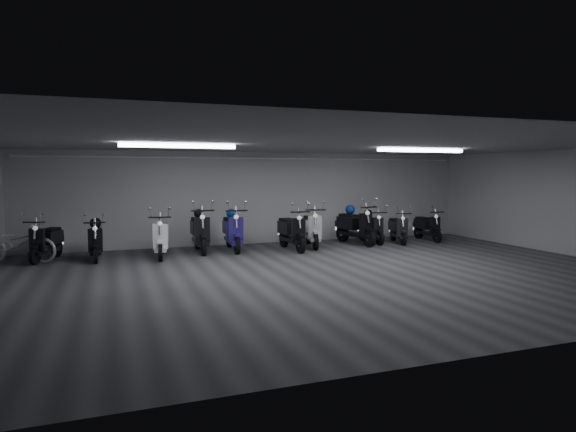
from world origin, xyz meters
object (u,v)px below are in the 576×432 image
object	(u,v)px
scooter_4	(233,225)
bicycle	(18,239)
scooter_6	(312,223)
helmet_3	(198,214)
scooter_1	(96,236)
scooter_10	(428,222)
helmet_0	(96,223)
helmet_2	(350,210)
helmet_1	(368,214)
scooter_9	(398,224)
scooter_8	(371,223)
scooter_5	(292,226)
scooter_7	(355,221)
helmet_4	(231,213)
scooter_3	(200,225)
scooter_0	(46,236)
scooter_2	(161,231)

from	to	relation	value
scooter_4	bicycle	xyz separation A→B (m)	(-5.31, -0.08, -0.14)
scooter_6	scooter_4	bearing A→B (deg)	-168.53
scooter_4	helmet_3	distance (m)	1.01
scooter_1	scooter_10	distance (m)	9.93
scooter_1	scooter_6	size ratio (longest dim) A/B	0.87
helmet_0	helmet_2	xyz separation A→B (m)	(7.32, 0.26, 0.15)
helmet_0	helmet_1	distance (m)	7.97
scooter_10	helmet_2	world-z (taller)	helmet_2
scooter_9	helmet_1	world-z (taller)	scooter_9
scooter_8	bicycle	world-z (taller)	scooter_8
scooter_8	helmet_0	bearing A→B (deg)	-177.96
scooter_1	scooter_6	distance (m)	5.93
scooter_5	scooter_9	distance (m)	3.59
scooter_6	scooter_7	distance (m)	1.44
scooter_8	scooter_9	distance (m)	0.84
helmet_1	helmet_4	xyz separation A→B (m)	(-4.39, 0.02, 0.13)
scooter_8	helmet_2	distance (m)	0.80
scooter_3	helmet_0	bearing A→B (deg)	-174.68
scooter_6	helmet_4	size ratio (longest dim) A/B	7.28
helmet_4	helmet_2	bearing A→B (deg)	-0.94
scooter_0	scooter_5	size ratio (longest dim) A/B	0.90
scooter_10	helmet_4	distance (m)	6.38
scooter_0	scooter_9	bearing A→B (deg)	17.57
scooter_5	helmet_3	distance (m)	2.64
scooter_5	scooter_10	xyz separation A→B (m)	(4.77, 0.31, -0.10)
scooter_4	scooter_9	distance (m)	5.19
scooter_9	helmet_3	xyz separation A→B (m)	(-6.07, 0.64, 0.45)
scooter_0	scooter_1	bearing A→B (deg)	4.37
scooter_3	helmet_2	bearing A→B (deg)	4.15
scooter_7	helmet_1	size ratio (longest dim) A/B	7.08
scooter_0	scooter_2	size ratio (longest dim) A/B	0.93
scooter_9	bicycle	bearing A→B (deg)	-165.38
scooter_1	helmet_1	size ratio (longest dim) A/B	5.96
bicycle	helmet_4	xyz separation A→B (m)	(5.33, 0.35, 0.45)
scooter_7	helmet_4	xyz separation A→B (m)	(-3.79, 0.33, 0.30)
scooter_8	bicycle	distance (m)	9.71
scooter_2	scooter_6	world-z (taller)	scooter_6
helmet_4	scooter_0	bearing A→B (deg)	-177.16
scooter_5	helmet_0	size ratio (longest dim) A/B	6.54
scooter_8	scooter_10	bearing A→B (deg)	-3.09
scooter_0	scooter_4	bearing A→B (deg)	18.95
scooter_10	helmet_4	size ratio (longest dim) A/B	6.15
scooter_7	scooter_8	world-z (taller)	scooter_7
scooter_1	bicycle	size ratio (longest dim) A/B	0.91
bicycle	helmet_2	world-z (taller)	helmet_2
scooter_9	helmet_1	bearing A→B (deg)	161.05
scooter_4	helmet_0	size ratio (longest dim) A/B	6.81
scooter_0	scooter_8	size ratio (longest dim) A/B	1.02
scooter_2	helmet_4	distance (m)	2.17
scooter_6	scooter_9	world-z (taller)	scooter_6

